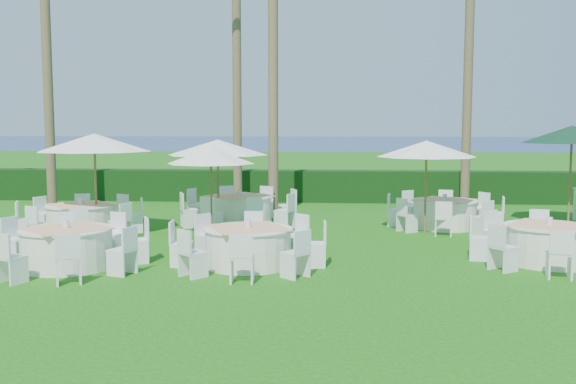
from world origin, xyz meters
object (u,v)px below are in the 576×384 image
banquet_table_b (248,246)px  umbrella_d (426,149)px  umbrella_a (94,143)px  banquet_table_d (81,219)px  umbrella_c (218,147)px  umbrella_green (572,134)px  banquet_table_a (67,247)px  banquet_table_c (549,243)px  banquet_table_e (239,209)px  umbrella_b (211,156)px  banquet_table_f (444,213)px

banquet_table_b → umbrella_d: bearing=45.8°
umbrella_a → umbrella_d: (8.82, 0.83, -0.18)m
banquet_table_d → umbrella_c: 4.21m
banquet_table_d → umbrella_d: umbrella_d is taller
umbrella_c → umbrella_green: 10.24m
banquet_table_a → umbrella_d: bearing=31.1°
umbrella_d → banquet_table_c: bearing=-59.8°
banquet_table_e → umbrella_d: (5.26, -1.21, 1.84)m
banquet_table_c → banquet_table_d: (-11.36, 2.81, -0.00)m
banquet_table_c → umbrella_b: umbrella_b is taller
umbrella_a → umbrella_d: umbrella_a is taller
banquet_table_c → banquet_table_d: bearing=166.1°
umbrella_c → umbrella_d: (5.78, -0.66, -0.00)m
banquet_table_b → banquet_table_d: bearing=144.6°
banquet_table_d → banquet_table_f: (9.95, 1.85, -0.00)m
banquet_table_d → umbrella_c: umbrella_c is taller
banquet_table_c → umbrella_d: size_ratio=1.23×
banquet_table_d → umbrella_green: 14.06m
banquet_table_a → umbrella_b: size_ratio=1.37×
umbrella_b → umbrella_green: size_ratio=0.80×
banquet_table_c → banquet_table_e: 8.80m
banquet_table_e → banquet_table_f: 5.96m
umbrella_b → umbrella_d: umbrella_d is taller
banquet_table_e → umbrella_c: bearing=-134.1°
umbrella_c → umbrella_green: bearing=6.0°
banquet_table_f → umbrella_green: 4.38m
banquet_table_b → banquet_table_e: bearing=100.3°
umbrella_a → umbrella_c: size_ratio=1.06×
banquet_table_d → umbrella_c: (3.47, 1.46, 1.88)m
banquet_table_e → banquet_table_b: bearing=-79.7°
umbrella_c → umbrella_a: bearing=-153.9°
banquet_table_b → banquet_table_e: (-1.01, 5.57, 0.03)m
banquet_table_b → umbrella_green: umbrella_green is taller
umbrella_b → banquet_table_f: bearing=19.2°
banquet_table_a → banquet_table_e: size_ratio=0.96×
banquet_table_b → umbrella_green: size_ratio=1.11×
banquet_table_b → umbrella_d: size_ratio=1.22×
banquet_table_a → umbrella_b: bearing=57.5°
banquet_table_a → banquet_table_d: bearing=108.1°
banquet_table_a → banquet_table_d: banquet_table_a is taller
banquet_table_c → umbrella_a: size_ratio=1.07×
banquet_table_d → umbrella_b: umbrella_b is taller
banquet_table_e → umbrella_d: umbrella_d is taller
umbrella_b → umbrella_d: 5.75m
umbrella_b → umbrella_c: bearing=94.7°
umbrella_d → umbrella_green: 4.74m
banquet_table_c → umbrella_green: 6.22m
umbrella_c → banquet_table_a: bearing=-111.7°
banquet_table_f → banquet_table_a: bearing=-146.0°
umbrella_a → umbrella_b: 3.22m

